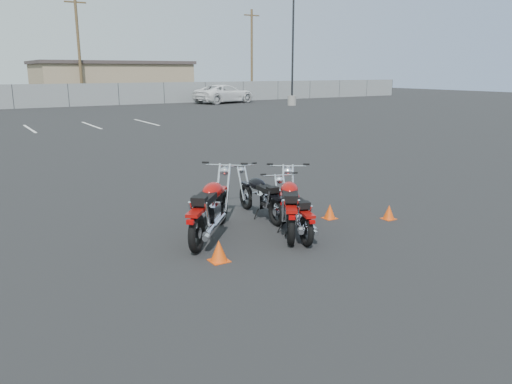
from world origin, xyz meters
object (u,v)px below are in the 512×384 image
motorcycle_front_red (210,209)px  motorcycle_third_red (290,206)px  white_van (224,88)px  motorcycle_rear_red (294,211)px  motorcycle_second_black (261,196)px

motorcycle_front_red → motorcycle_third_red: size_ratio=0.99×
motorcycle_third_red → white_van: 36.56m
motorcycle_rear_red → white_van: size_ratio=0.28×
motorcycle_rear_red → white_van: 36.72m
motorcycle_third_red → motorcycle_rear_red: (-0.02, -0.17, -0.06)m
motorcycle_second_black → motorcycle_rear_red: motorcycle_rear_red is taller
motorcycle_front_red → motorcycle_third_red: 1.42m
motorcycle_rear_red → white_van: (16.26, 32.92, 0.84)m
white_van → motorcycle_rear_red: bearing=139.6°
motorcycle_second_black → motorcycle_third_red: 1.03m
motorcycle_front_red → motorcycle_second_black: bearing=22.2°
motorcycle_second_black → motorcycle_rear_red: (-0.07, -1.20, 0.00)m
motorcycle_front_red → motorcycle_third_red: bearing=-19.1°
motorcycle_second_black → motorcycle_third_red: size_ratio=0.94×
motorcycle_front_red → white_van: white_van is taller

